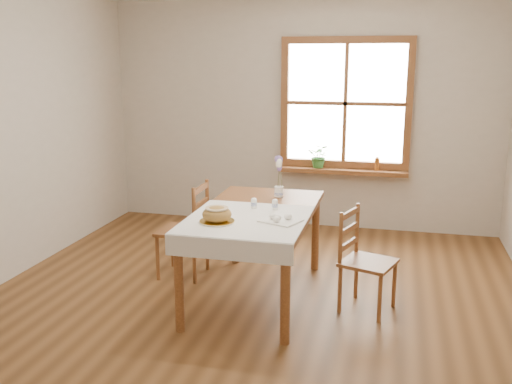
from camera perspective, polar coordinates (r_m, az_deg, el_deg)
ground at (r=4.61m, az=-0.91°, el=-11.80°), size 5.00×5.00×0.00m
room_walls at (r=4.18m, az=-1.00°, el=9.88°), size 4.60×5.10×2.65m
window at (r=6.55m, az=8.94°, el=8.74°), size 1.46×0.08×1.46m
window_sill at (r=6.58m, az=8.64°, el=2.09°), size 1.46×0.20×0.05m
dining_table at (r=4.65m, az=0.00°, el=-2.82°), size 0.90×1.60×0.75m
table_linen at (r=4.34m, az=-0.96°, el=-2.77°), size 0.91×0.99×0.01m
chair_left at (r=5.22m, az=-7.39°, el=-3.71°), size 0.43×0.41×0.87m
chair_right at (r=4.57m, az=11.20°, el=-6.79°), size 0.50×0.49×0.81m
bread_plate at (r=4.25m, az=-3.92°, el=-2.96°), size 0.32×0.32×0.01m
bread_loaf at (r=4.24m, az=-3.94°, el=-2.09°), size 0.22×0.22×0.12m
egg_napkin at (r=4.27m, az=2.47°, el=-2.88°), size 0.34×0.32×0.01m
eggs at (r=4.26m, az=2.47°, el=-2.50°), size 0.26×0.25×0.05m
salt_shaker at (r=4.62m, az=-0.22°, el=-1.11°), size 0.06×0.06×0.09m
pepper_shaker at (r=4.58m, az=1.89°, el=-1.23°), size 0.06×0.06×0.09m
flower_vase at (r=5.03m, az=2.29°, el=-0.05°), size 0.10×0.10×0.09m
lavender_bouquet at (r=4.99m, az=2.31°, el=1.96°), size 0.14×0.14×0.27m
potted_plant at (r=6.59m, az=6.35°, el=3.33°), size 0.26×0.29×0.21m
amber_bottle at (r=6.54m, az=12.00°, el=2.79°), size 0.06×0.06×0.15m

